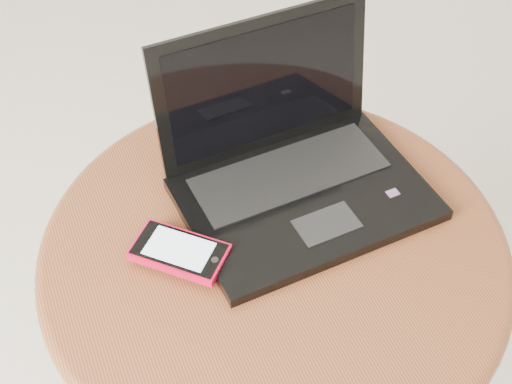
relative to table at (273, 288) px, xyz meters
name	(u,v)px	position (x,y,z in m)	size (l,w,h in m)	color
table	(273,288)	(0.00, 0.00, 0.00)	(0.66, 0.66, 0.53)	#59341C
laptop	(293,165)	(0.07, 0.09, 0.15)	(0.36, 0.30, 0.23)	black
phone_black	(188,254)	(-0.12, 0.02, 0.12)	(0.13, 0.12, 0.01)	black
phone_pink	(179,252)	(-0.13, 0.02, 0.13)	(0.14, 0.14, 0.02)	red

